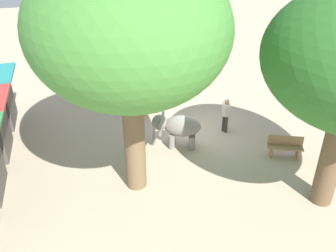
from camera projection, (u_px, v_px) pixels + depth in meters
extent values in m
plane|color=#BAA88C|center=(197.00, 132.00, 16.64)|extent=(60.00, 60.00, 0.00)
cylinder|color=gray|center=(172.00, 142.00, 15.32)|extent=(0.27, 0.27, 0.62)
cylinder|color=gray|center=(172.00, 137.00, 15.69)|extent=(0.27, 0.27, 0.62)
cylinder|color=gray|center=(192.00, 143.00, 15.25)|extent=(0.27, 0.27, 0.62)
cylinder|color=gray|center=(192.00, 138.00, 15.62)|extent=(0.27, 0.27, 0.62)
ellipsoid|color=gray|center=(182.00, 126.00, 15.13)|extent=(1.28, 1.72, 0.93)
sphere|color=gray|center=(160.00, 122.00, 15.15)|extent=(0.66, 0.66, 0.66)
cone|color=gray|center=(154.00, 134.00, 15.46)|extent=(0.21, 0.21, 1.04)
cube|color=gray|center=(161.00, 128.00, 14.76)|extent=(0.53, 0.27, 0.49)
cube|color=gray|center=(163.00, 118.00, 15.51)|extent=(0.53, 0.27, 0.49)
cylinder|color=#3F3833|center=(226.00, 124.00, 16.41)|extent=(0.14, 0.14, 0.82)
cylinder|color=#3F3833|center=(224.00, 123.00, 16.54)|extent=(0.14, 0.14, 0.82)
cylinder|color=silver|center=(226.00, 110.00, 16.12)|extent=(0.32, 0.32, 0.58)
sphere|color=tan|center=(227.00, 102.00, 15.92)|extent=(0.22, 0.22, 0.22)
cylinder|color=silver|center=(229.00, 111.00, 15.96)|extent=(0.09, 0.09, 0.55)
cylinder|color=silver|center=(223.00, 108.00, 16.27)|extent=(0.09, 0.09, 0.55)
cylinder|color=brown|center=(331.00, 158.00, 11.76)|extent=(0.73, 0.73, 3.56)
cylinder|color=brown|center=(134.00, 138.00, 12.40)|extent=(0.73, 0.73, 3.97)
ellipsoid|color=#478C38|center=(128.00, 28.00, 10.52)|extent=(6.52, 5.98, 4.62)
cube|color=#9E7A51|center=(285.00, 147.00, 14.70)|extent=(0.91, 1.45, 0.06)
cube|color=#9E7A51|center=(286.00, 140.00, 14.74)|extent=(0.60, 1.31, 0.40)
cube|color=#9E7A51|center=(298.00, 153.00, 14.77)|extent=(0.36, 0.21, 0.42)
cube|color=#9E7A51|center=(271.00, 151.00, 14.88)|extent=(0.36, 0.21, 0.42)
cube|color=brown|center=(182.00, 75.00, 20.59)|extent=(1.47, 1.70, 0.06)
cylinder|color=brown|center=(184.00, 77.00, 21.36)|extent=(0.10, 0.10, 0.72)
cylinder|color=brown|center=(192.00, 80.00, 20.98)|extent=(0.10, 0.10, 0.72)
cylinder|color=brown|center=(170.00, 83.00, 20.59)|extent=(0.10, 0.10, 0.72)
cylinder|color=brown|center=(179.00, 86.00, 20.22)|extent=(0.10, 0.10, 0.72)
cube|color=brown|center=(173.00, 77.00, 21.11)|extent=(0.99, 1.40, 0.05)
cube|color=brown|center=(190.00, 83.00, 20.38)|extent=(0.99, 1.40, 0.05)
cube|color=#9E7A51|center=(144.00, 96.00, 18.23)|extent=(0.96, 1.58, 0.06)
cylinder|color=#9E7A51|center=(153.00, 98.00, 18.87)|extent=(0.10, 0.10, 0.72)
cylinder|color=#9E7A51|center=(157.00, 103.00, 18.36)|extent=(0.10, 0.10, 0.72)
cylinder|color=#9E7A51|center=(131.00, 102.00, 18.49)|extent=(0.10, 0.10, 0.72)
cylinder|color=#9E7A51|center=(135.00, 107.00, 17.97)|extent=(0.10, 0.10, 0.72)
cube|color=#9E7A51|center=(140.00, 96.00, 18.88)|extent=(0.40, 1.52, 0.05)
cube|color=#9E7A51|center=(148.00, 106.00, 17.89)|extent=(0.40, 1.52, 0.05)
cylinder|color=gray|center=(5.00, 116.00, 15.41)|extent=(0.10, 0.10, 2.40)
cylinder|color=gray|center=(0.00, 138.00, 13.91)|extent=(0.10, 0.10, 2.40)
cylinder|color=gray|center=(11.00, 92.00, 17.58)|extent=(0.10, 0.10, 2.40)
cylinder|color=gray|center=(7.00, 108.00, 16.08)|extent=(0.10, 0.10, 2.40)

